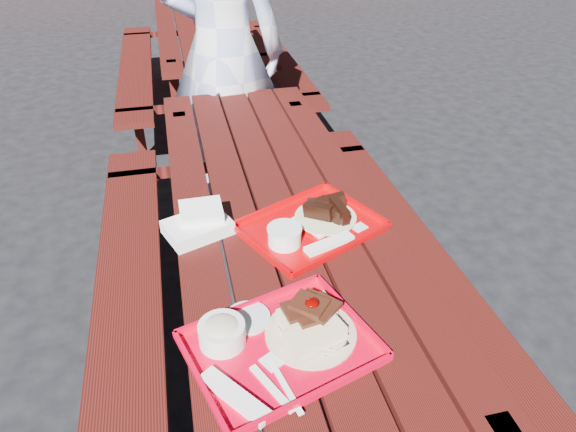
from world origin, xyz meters
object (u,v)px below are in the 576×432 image
at_px(near_tray, 276,336).
at_px(person, 223,50).
at_px(picnic_table_far, 206,46).
at_px(picnic_table_near, 279,251).
at_px(far_tray, 310,226).

relative_size(near_tray, person, 0.28).
height_order(picnic_table_far, person, person).
height_order(picnic_table_near, near_tray, near_tray).
distance_m(picnic_table_near, near_tray, 0.67).
distance_m(near_tray, person, 1.97).
distance_m(picnic_table_near, far_tray, 0.27).
bearing_deg(picnic_table_far, far_tray, -88.54).
distance_m(near_tray, far_tray, 0.51).
height_order(picnic_table_far, far_tray, far_tray).
height_order(picnic_table_far, near_tray, near_tray).
bearing_deg(far_tray, picnic_table_near, 115.76).
bearing_deg(picnic_table_near, near_tray, -102.80).
relative_size(picnic_table_near, far_tray, 4.47).
distance_m(far_tray, person, 1.51).
height_order(far_tray, person, person).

